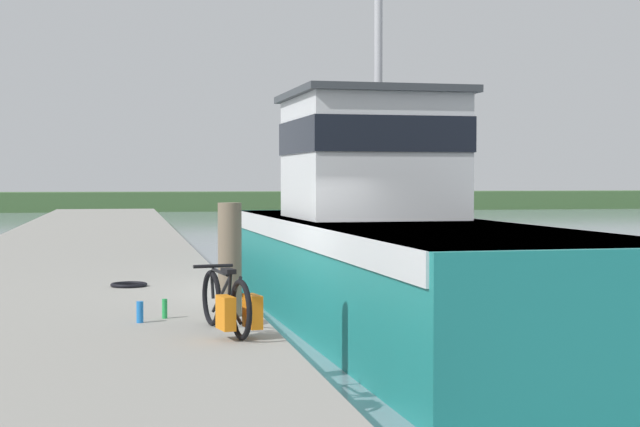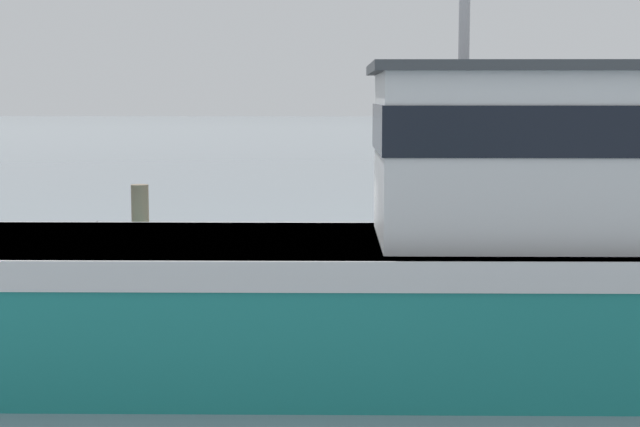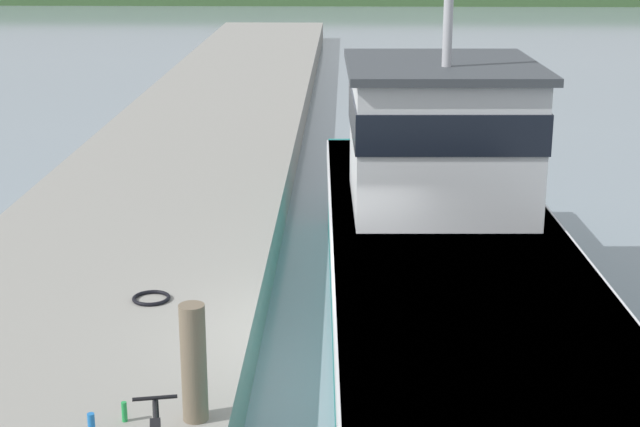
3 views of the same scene
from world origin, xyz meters
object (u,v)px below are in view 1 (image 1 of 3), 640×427
bicycle_touring (230,305)px  mooring_post (230,259)px  water_bottle_by_bike (165,309)px  water_bottle_on_curb (140,312)px  fishing_boat_main (385,243)px

bicycle_touring → mooring_post: bearing=73.0°
water_bottle_by_bike → bicycle_touring: bearing=-65.3°
water_bottle_by_bike → water_bottle_on_curb: bearing=-134.8°
fishing_boat_main → water_bottle_by_bike: (-3.83, -4.45, -0.42)m
fishing_boat_main → bicycle_touring: fishing_boat_main is taller
mooring_post → bicycle_touring: bearing=-96.0°
fishing_boat_main → water_bottle_by_bike: size_ratio=66.61×
bicycle_touring → fishing_boat_main: bearing=49.9°
water_bottle_on_curb → water_bottle_by_bike: size_ratio=1.06×
water_bottle_on_curb → water_bottle_by_bike: bearing=45.2°
bicycle_touring → mooring_post: (0.15, 1.40, 0.35)m
fishing_boat_main → mooring_post: size_ratio=11.34×
water_bottle_by_bike → fishing_boat_main: bearing=49.3°
fishing_boat_main → bicycle_touring: size_ratio=9.23×
water_bottle_on_curb → mooring_post: bearing=18.9°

